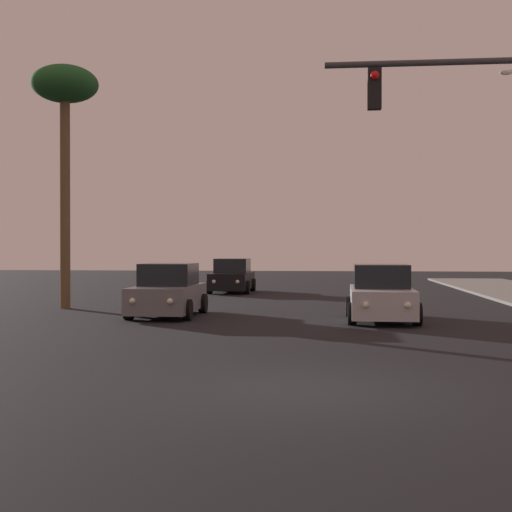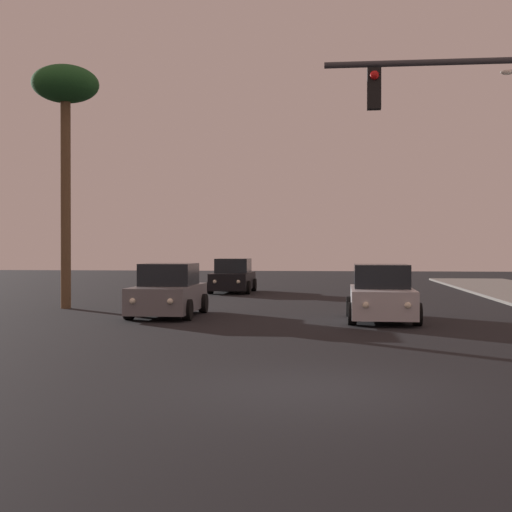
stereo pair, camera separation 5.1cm
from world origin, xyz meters
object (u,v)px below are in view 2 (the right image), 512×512
(car_grey, at_px, (168,292))
(car_black, at_px, (233,277))
(car_silver, at_px, (381,295))
(palm_tree_near, at_px, (65,98))

(car_grey, distance_m, car_black, 12.67)
(car_grey, bearing_deg, car_black, -91.96)
(car_grey, height_order, car_black, same)
(car_silver, bearing_deg, palm_tree_near, -15.61)
(car_silver, bearing_deg, car_grey, -5.69)
(car_silver, distance_m, palm_tree_near, 13.39)
(palm_tree_near, bearing_deg, car_black, 65.44)
(car_black, bearing_deg, car_silver, 115.45)
(car_silver, xyz_separation_m, palm_tree_near, (-11.04, 3.25, 6.84))
(car_black, xyz_separation_m, car_silver, (6.39, -13.43, 0.00))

